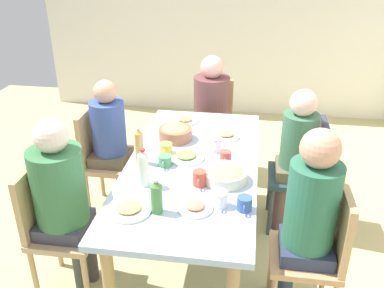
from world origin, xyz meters
TOP-DOWN VIEW (x-y plane):
  - ground_plane at (0.00, 0.00)m, footprint 6.81×6.81m
  - wall_left at (-2.90, 0.00)m, footprint 0.12×4.63m
  - dining_table at (0.00, 0.00)m, footprint 1.84×0.88m
  - chair_0 at (-0.46, -0.82)m, footprint 0.40×0.40m
  - person_0 at (-0.46, -0.73)m, footprint 0.30×0.30m
  - chair_1 at (-1.30, 0.00)m, footprint 0.40×0.40m
  - person_1 at (-1.21, 0.00)m, footprint 0.33×0.33m
  - chair_2 at (0.46, -0.82)m, footprint 0.40×0.40m
  - person_2 at (0.46, -0.73)m, footprint 0.32×0.32m
  - chair_3 at (0.46, 0.82)m, footprint 0.40×0.40m
  - person_3 at (0.46, 0.73)m, footprint 0.30×0.30m
  - chair_4 at (-0.46, 0.82)m, footprint 0.40×0.40m
  - person_4 at (-0.46, 0.73)m, footprint 0.30×0.30m
  - plate_0 at (0.59, -0.27)m, footprint 0.25×0.25m
  - plate_1 at (-0.70, -0.16)m, footprint 0.22×0.22m
  - plate_2 at (-0.07, -0.05)m, footprint 0.25×0.25m
  - plate_3 at (-0.45, 0.20)m, footprint 0.21×0.21m
  - plate_4 at (0.52, 0.09)m, footprint 0.20×0.20m
  - bowl_0 at (0.18, 0.24)m, footprint 0.28×0.28m
  - bowl_1 at (-0.36, -0.18)m, footprint 0.25×0.25m
  - cup_0 at (0.46, 0.23)m, footprint 0.12×0.08m
  - cup_1 at (0.26, 0.09)m, footprint 0.12×0.08m
  - cup_2 at (-0.04, 0.22)m, footprint 0.11×0.08m
  - cup_3 at (0.05, -0.17)m, footprint 0.13×0.09m
  - cup_4 at (-0.22, 0.14)m, footprint 0.12×0.09m
  - cup_5 at (-0.11, -0.20)m, footprint 0.12×0.09m
  - cup_6 at (0.48, 0.37)m, footprint 0.12×0.08m
  - bottle_0 at (0.57, -0.11)m, footprint 0.07×0.07m
  - bottle_1 at (0.03, -0.35)m, footprint 0.06×0.06m
  - bottle_2 at (0.31, -0.25)m, footprint 0.07×0.07m

SIDE VIEW (x-z plane):
  - ground_plane at x=0.00m, z-range 0.00..0.00m
  - chair_0 at x=-0.46m, z-range 0.06..0.96m
  - chair_1 at x=-1.30m, z-range 0.06..0.96m
  - chair_2 at x=0.46m, z-range 0.06..0.96m
  - chair_3 at x=0.46m, z-range 0.06..0.96m
  - chair_4 at x=-0.46m, z-range 0.06..0.96m
  - dining_table at x=0.00m, z-range 0.29..1.04m
  - person_0 at x=-0.46m, z-range 0.10..1.26m
  - person_4 at x=-0.46m, z-range 0.11..1.27m
  - person_1 at x=-1.21m, z-range 0.13..1.30m
  - person_2 at x=0.46m, z-range 0.13..1.35m
  - person_3 at x=0.46m, z-range 0.12..1.39m
  - plate_0 at x=0.59m, z-range 0.75..0.78m
  - plate_1 at x=-0.70m, z-range 0.75..0.78m
  - plate_4 at x=0.52m, z-range 0.75..0.78m
  - plate_2 at x=-0.07m, z-range 0.75..0.78m
  - plate_3 at x=-0.45m, z-range 0.75..0.78m
  - cup_3 at x=0.05m, z-range 0.75..0.82m
  - cup_6 at x=0.48m, z-range 0.75..0.83m
  - cup_5 at x=-0.11m, z-range 0.75..0.84m
  - bowl_0 at x=0.18m, z-range 0.75..0.84m
  - cup_2 at x=-0.04m, z-range 0.75..0.84m
  - cup_0 at x=0.46m, z-range 0.75..0.84m
  - cup_1 at x=0.26m, z-range 0.75..0.85m
  - cup_4 at x=-0.22m, z-range 0.75..0.85m
  - bowl_1 at x=-0.36m, z-range 0.75..0.86m
  - bottle_0 at x=0.57m, z-range 0.74..0.96m
  - bottle_2 at x=0.31m, z-range 0.74..1.00m
  - bottle_1 at x=0.03m, z-range 0.74..1.01m
  - wall_left at x=-2.90m, z-range 0.00..2.60m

